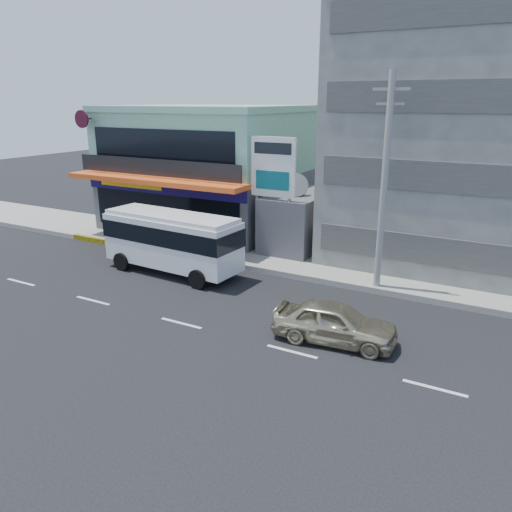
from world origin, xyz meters
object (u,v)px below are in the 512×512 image
at_px(satellite_dish, 295,194).
at_px(motorcycle_rider, 164,258).
at_px(concrete_building, 501,135).
at_px(utility_pole_near, 384,184).
at_px(shop_building, 208,172).
at_px(billboard, 273,174).
at_px(sedan, 335,322).
at_px(minibus, 172,238).

xyz_separation_m(satellite_dish, motorcycle_rider, (-4.93, -5.93, -2.92)).
bearing_deg(concrete_building, utility_pole_near, -117.76).
relative_size(shop_building, satellite_dish, 8.27).
height_order(concrete_building, satellite_dish, concrete_building).
bearing_deg(concrete_building, billboard, -151.08).
bearing_deg(utility_pole_near, satellite_dish, 149.04).
bearing_deg(sedan, billboard, 34.73).
bearing_deg(shop_building, minibus, -67.15).
height_order(utility_pole_near, minibus, utility_pole_near).
relative_size(satellite_dish, motorcycle_rider, 0.75).
xyz_separation_m(concrete_building, sedan, (-3.95, -13.50, -6.21)).
xyz_separation_m(shop_building, minibus, (3.81, -9.04, -2.10)).
distance_m(satellite_dish, motorcycle_rider, 8.24).
xyz_separation_m(shop_building, concrete_building, (18.00, 1.05, 3.00)).
bearing_deg(utility_pole_near, motorcycle_rider, -167.99).
bearing_deg(satellite_dish, utility_pole_near, -30.96).
xyz_separation_m(utility_pole_near, minibus, (-10.19, -2.50, -3.25)).
distance_m(concrete_building, minibus, 18.15).
distance_m(shop_building, utility_pole_near, 15.50).
relative_size(billboard, minibus, 0.89).
bearing_deg(shop_building, utility_pole_near, -25.06).
relative_size(billboard, motorcycle_rider, 3.47).
bearing_deg(utility_pole_near, sedan, -89.52).
bearing_deg(sedan, satellite_dish, 26.83).
height_order(concrete_building, billboard, concrete_building).
distance_m(concrete_building, billboard, 12.17).
bearing_deg(satellite_dish, shop_building, 159.79).
xyz_separation_m(concrete_building, motorcycle_rider, (-14.93, -9.93, -6.34)).
relative_size(concrete_building, billboard, 2.32).
xyz_separation_m(shop_building, satellite_dish, (8.00, -2.95, -0.42)).
bearing_deg(minibus, satellite_dish, 55.50).
xyz_separation_m(concrete_building, utility_pole_near, (-4.00, -7.60, -1.85)).
distance_m(utility_pole_near, motorcycle_rider, 12.05).
height_order(minibus, sedan, minibus).
bearing_deg(minibus, shop_building, 112.85).
relative_size(minibus, motorcycle_rider, 3.88).
distance_m(sedan, motorcycle_rider, 11.55).
distance_m(shop_building, sedan, 19.04).
xyz_separation_m(concrete_building, satellite_dish, (-10.00, -4.00, -3.42)).
relative_size(shop_building, billboard, 1.80).
xyz_separation_m(satellite_dish, billboard, (-0.50, -1.80, 1.35)).
distance_m(billboard, motorcycle_rider, 7.41).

